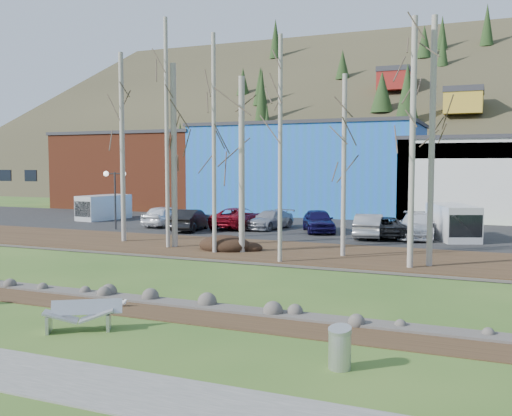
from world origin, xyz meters
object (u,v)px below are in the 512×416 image
at_px(car_0, 165,216).
at_px(car_6, 381,227).
at_px(car_4, 318,221).
at_px(car_5, 369,226).
at_px(street_lamp, 115,184).
at_px(car_3, 270,220).
at_px(bench_damaged, 81,315).
at_px(van_white, 453,222).
at_px(car_2, 238,218).
at_px(van_grey, 102,207).
at_px(litter_bin, 340,350).
at_px(seagull, 122,303).
at_px(car_7, 416,226).
at_px(car_8, 385,227).
at_px(car_1, 190,220).

distance_m(car_0, car_6, 15.52).
distance_m(car_4, car_5, 3.96).
bearing_deg(car_5, car_6, -154.90).
height_order(street_lamp, car_5, street_lamp).
xyz_separation_m(car_3, car_4, (3.59, -0.49, 0.12)).
xyz_separation_m(bench_damaged, van_white, (8.32, 22.92, 0.73)).
height_order(car_6, van_white, van_white).
bearing_deg(car_2, van_grey, -4.74).
xyz_separation_m(litter_bin, van_grey, (-25.79, 25.05, 0.67)).
xyz_separation_m(seagull, car_7, (6.73, 20.30, 0.73)).
bearing_deg(bench_damaged, car_6, 47.60).
relative_size(car_0, car_3, 1.00).
height_order(litter_bin, car_5, car_5).
bearing_deg(car_0, car_7, 178.01).
height_order(street_lamp, car_8, street_lamp).
bearing_deg(car_4, car_3, 148.03).
bearing_deg(car_4, car_1, 172.92).
bearing_deg(litter_bin, car_2, 119.10).
height_order(car_8, van_white, van_white).
xyz_separation_m(car_0, car_3, (7.66, 1.21, -0.11)).
bearing_deg(car_5, bench_damaged, 74.61).
relative_size(bench_damaged, street_lamp, 0.49).
height_order(car_2, car_3, car_2).
height_order(car_0, car_3, car_0).
bearing_deg(car_5, car_3, -21.70).
xyz_separation_m(car_6, car_8, (0.26, 0.00, 0.00)).
xyz_separation_m(bench_damaged, car_4, (-0.07, 23.42, 0.46)).
relative_size(seagull, car_3, 0.08).
distance_m(seagull, van_white, 22.19).
bearing_deg(litter_bin, car_8, 97.27).
bearing_deg(car_4, litter_bin, -96.78).
relative_size(seagull, car_6, 0.08).
relative_size(street_lamp, car_5, 0.89).
relative_size(car_5, car_7, 0.88).
distance_m(car_3, car_8, 8.28).
bearing_deg(car_4, car_5, -46.92).
xyz_separation_m(street_lamp, car_2, (7.45, 3.90, -2.41)).
bearing_deg(car_7, car_6, -168.61).
distance_m(street_lamp, car_7, 19.95).
xyz_separation_m(seagull, car_6, (4.70, 19.68, 0.63)).
relative_size(car_7, car_8, 1.11).
height_order(litter_bin, street_lamp, street_lamp).
bearing_deg(car_1, seagull, 103.93).
bearing_deg(seagull, car_0, 102.54).
distance_m(car_2, van_white, 14.22).
height_order(car_3, car_4, car_4).
bearing_deg(car_6, car_5, 11.87).
bearing_deg(car_3, car_6, -1.36).
xyz_separation_m(car_1, car_6, (12.41, 1.35, -0.08)).
relative_size(car_5, van_grey, 0.95).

